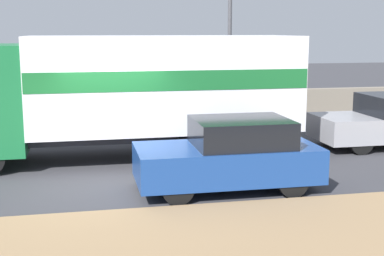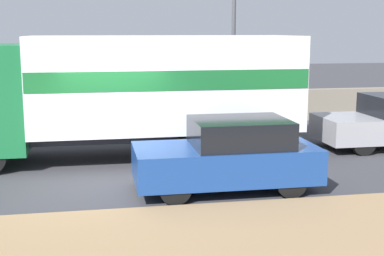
% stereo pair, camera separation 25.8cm
% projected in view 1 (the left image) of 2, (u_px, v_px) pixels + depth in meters
% --- Properties ---
extents(ground_plane, '(80.00, 80.00, 0.00)m').
position_uv_depth(ground_plane, '(117.00, 180.00, 12.06)').
color(ground_plane, '#38383D').
extents(stone_wall_backdrop, '(60.00, 0.35, 1.16)m').
position_uv_depth(stone_wall_backdrop, '(103.00, 110.00, 18.79)').
color(stone_wall_backdrop, gray).
rests_on(stone_wall_backdrop, ground_plane).
extents(street_lamp, '(0.56, 0.28, 6.35)m').
position_uv_depth(street_lamp, '(230.00, 19.00, 18.55)').
color(street_lamp, '#4C4C51').
rests_on(street_lamp, ground_plane).
extents(box_truck, '(8.71, 2.57, 3.20)m').
position_uv_depth(box_truck, '(134.00, 87.00, 13.84)').
color(box_truck, '#196B38').
rests_on(box_truck, ground_plane).
extents(car_hatchback, '(3.82, 1.74, 1.52)m').
position_uv_depth(car_hatchback, '(230.00, 155.00, 11.23)').
color(car_hatchback, navy).
rests_on(car_hatchback, ground_plane).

